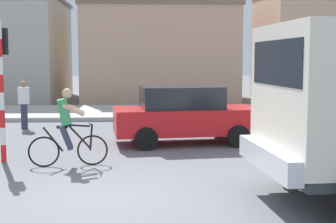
{
  "coord_description": "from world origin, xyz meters",
  "views": [
    {
      "loc": [
        0.59,
        -7.99,
        2.35
      ],
      "look_at": [
        1.16,
        2.5,
        1.2
      ],
      "focal_mm": 51.23,
      "sensor_mm": 36.0,
      "label": 1
    }
  ],
  "objects_px": {
    "car_red_near": "(185,114)",
    "pedestrian_near_kerb": "(24,104)",
    "traffic_light_pole": "(2,72)",
    "cyclist": "(67,127)"
  },
  "relations": [
    {
      "from": "car_red_near",
      "to": "pedestrian_near_kerb",
      "type": "relative_size",
      "value": 2.57
    },
    {
      "from": "car_red_near",
      "to": "pedestrian_near_kerb",
      "type": "height_order",
      "value": "pedestrian_near_kerb"
    },
    {
      "from": "pedestrian_near_kerb",
      "to": "traffic_light_pole",
      "type": "bearing_deg",
      "value": -81.34
    },
    {
      "from": "traffic_light_pole",
      "to": "cyclist",
      "type": "bearing_deg",
      "value": -21.19
    },
    {
      "from": "traffic_light_pole",
      "to": "car_red_near",
      "type": "bearing_deg",
      "value": 26.03
    },
    {
      "from": "cyclist",
      "to": "pedestrian_near_kerb",
      "type": "height_order",
      "value": "cyclist"
    },
    {
      "from": "cyclist",
      "to": "traffic_light_pole",
      "type": "height_order",
      "value": "traffic_light_pole"
    },
    {
      "from": "traffic_light_pole",
      "to": "car_red_near",
      "type": "xyz_separation_m",
      "value": [
        4.37,
        2.14,
        -1.25
      ]
    },
    {
      "from": "cyclist",
      "to": "pedestrian_near_kerb",
      "type": "xyz_separation_m",
      "value": [
        -2.34,
        5.82,
        -0.02
      ]
    },
    {
      "from": "car_red_near",
      "to": "pedestrian_near_kerb",
      "type": "distance_m",
      "value": 6.02
    }
  ]
}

